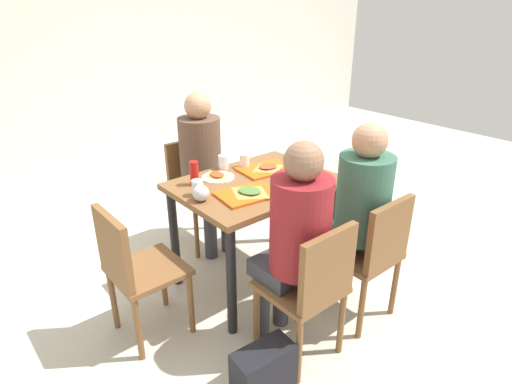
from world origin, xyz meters
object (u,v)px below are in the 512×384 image
handbag (264,371)px  person_far_side (203,161)px  tray_red_near (247,194)px  paper_plate_center (218,177)px  chair_near_right (372,251)px  plastic_cup_c (197,188)px  chair_near_left (312,285)px  chair_left_end (133,266)px  pizza_slice_d (293,183)px  pizza_slice_c (217,175)px  soda_can (301,157)px  chair_far_side (195,185)px  paper_plate_near_edge (296,184)px  plastic_cup_b (294,189)px  foil_bundle (201,193)px  condiment_bottle (194,173)px  plastic_cup_a (223,162)px  main_table (256,197)px  tray_red_far (265,169)px  pizza_slice_a (250,191)px  pizza_slice_b (268,167)px  person_in_red (295,234)px  person_in_brown_jacket (357,206)px  plastic_cup_d (245,161)px

handbag → person_far_side: bearing=66.7°
tray_red_near → paper_plate_center: (0.03, 0.35, -0.00)m
chair_near_right → plastic_cup_c: size_ratio=8.54×
chair_near_left → tray_red_near: (0.08, 0.64, 0.28)m
chair_near_left → tray_red_near: bearing=83.0°
chair_left_end → pizza_slice_d: 1.11m
pizza_slice_c → handbag: bearing=-114.2°
person_far_side → soda_can: bearing=-54.0°
chair_far_side → paper_plate_near_edge: size_ratio=3.88×
pizza_slice_c → soda_can: (0.60, -0.20, 0.04)m
plastic_cup_b → foil_bundle: bearing=146.6°
condiment_bottle → plastic_cup_a: bearing=20.3°
condiment_bottle → foil_bundle: size_ratio=1.60×
main_table → chair_left_end: size_ratio=1.22×
chair_near_right → tray_red_far: size_ratio=2.37×
tray_red_near → chair_near_right: bearing=-55.0°
chair_left_end → pizza_slice_a: bearing=-11.0°
person_far_side → plastic_cup_b: person_far_side is taller
chair_near_left → foil_bundle: bearing=103.7°
chair_near_right → plastic_cup_a: size_ratio=8.54×
person_far_side → soda_can: size_ratio=10.36×
pizza_slice_b → chair_near_left: bearing=-117.7°
foil_bundle → pizza_slice_a: bearing=-24.4°
tray_red_near → pizza_slice_b: bearing=31.9°
chair_near_right → person_far_side: person_far_side is taller
person_far_side → tray_red_far: bearing=-70.4°
chair_near_left → paper_plate_center: 1.03m
paper_plate_center → person_far_side: bearing=69.4°
pizza_slice_c → handbag: (-0.45, -1.01, -0.65)m
person_far_side → pizza_slice_d: 0.85m
chair_far_side → foil_bundle: bearing=-119.4°
pizza_slice_b → chair_near_right: bearing=-85.6°
main_table → plastic_cup_a: 0.37m
tray_red_near → soda_can: bearing=13.9°
person_in_red → pizza_slice_d: (0.40, 0.43, 0.05)m
pizza_slice_a → chair_near_left: bearing=-98.3°
person_in_brown_jacket → plastic_cup_d: (-0.16, 0.88, 0.08)m
person_in_red → plastic_cup_d: 0.96m
plastic_cup_c → condiment_bottle: 0.18m
person_in_red → tray_red_near: bearing=81.0°
pizza_slice_c → foil_bundle: size_ratio=1.96×
chair_near_left → pizza_slice_c: (0.10, 0.99, 0.29)m
chair_far_side → plastic_cup_c: plastic_cup_c is taller
person_in_brown_jacket → pizza_slice_b: (-0.07, 0.73, 0.05)m
person_far_side → chair_near_left: bearing=-100.6°
chair_far_side → person_far_side: (-0.00, -0.14, 0.25)m
pizza_slice_d → handbag: pizza_slice_d is taller
chair_left_end → paper_plate_center: 0.83m
chair_near_right → paper_plate_center: size_ratio=3.88×
pizza_slice_b → pizza_slice_c: size_ratio=1.06×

